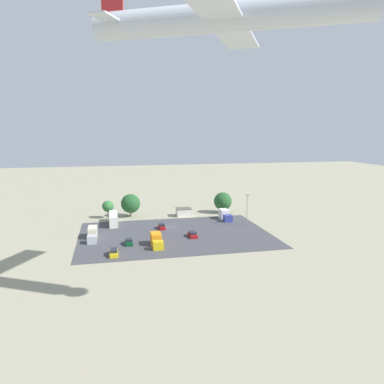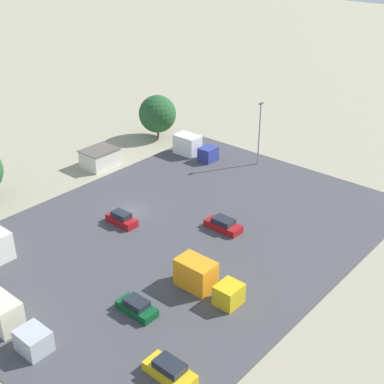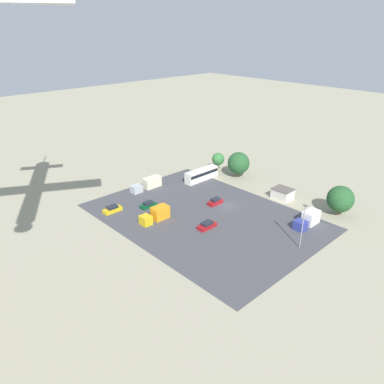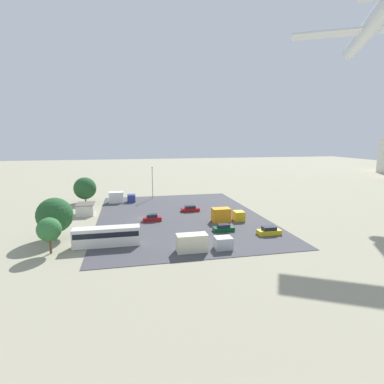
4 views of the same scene
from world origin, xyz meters
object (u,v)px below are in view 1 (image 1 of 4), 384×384
Objects in this scene: parked_truck_1 at (92,234)px; parked_car_1 at (129,242)px; shed_building at (184,212)px; parked_car_2 at (193,235)px; parked_car_3 at (114,253)px; bus at (113,218)px; parked_car_0 at (162,227)px; parked_truck_2 at (225,215)px; airplane at (236,16)px; parked_truck_0 at (156,240)px.

parked_car_1 is at bearing 143.16° from parked_truck_1.
shed_building is 34.57m from parked_car_1.
parked_car_3 is (21.07, 10.94, 0.05)m from parked_car_2.
parked_truck_1 is (5.63, 15.11, -0.42)m from bus.
bus is (23.28, 6.38, 0.46)m from shed_building.
parked_car_2 is (-17.24, -3.13, 0.02)m from parked_car_1.
bus is 2.47× the size of parked_car_2.
parked_car_1 is at bearing 99.15° from bus.
parked_car_0 reaches higher than parked_car_3.
parked_truck_2 reaches higher than parked_car_3.
parked_car_2 is at bearing 124.80° from parked_car_0.
shed_building is 25.37m from parked_car_2.
parked_truck_2 is (-31.81, -20.41, 0.81)m from parked_car_1.
parked_car_1 is 8.70m from parked_car_3.
airplane reaches higher than parked_truck_2.
parked_truck_1 is at bearing 143.16° from parked_car_1.
airplane is (-6.95, 37.75, 42.73)m from parked_truck_0.
parked_car_0 is at bearing 52.33° from parked_car_1.
parked_truck_1 reaches higher than parked_car_0.
bus reaches higher than shed_building.
airplane is at bearing 73.38° from parked_truck_2.
bus reaches higher than parked_car_1.
parked_car_3 is (0.29, 29.79, -1.08)m from bus.
parked_truck_2 is (-35.35, 1.58, -0.34)m from bus.
shed_building is 0.69× the size of parked_truck_2.
bus is 28.08m from parked_car_2.
parked_truck_2 reaches higher than parked_car_0.
bus is at bearing -135.90° from airplane.
shed_building is at bearing -143.37° from parked_truck_1.
parked_car_3 is at bearing 56.26° from parked_car_0.
parked_truck_1 is at bearing 171.94° from parked_car_2.
parked_car_0 is 25.30m from parked_car_3.
parked_truck_1 is 43.16m from parked_truck_2.
shed_building reaches higher than parked_car_1.
parked_car_0 reaches higher than parked_car_1.
parked_truck_0 reaches higher than parked_truck_1.
parked_truck_2 is at bearing 146.59° from shed_building.
parked_car_2 is 0.63× the size of parked_truck_0.
parked_car_0 is 22.77m from parked_truck_2.
shed_building is at bearing -33.41° from parked_truck_2.
bus is at bearing -90.56° from parked_car_3.
parked_car_2 is at bearing 84.35° from shed_building.
shed_building is 1.12× the size of parked_car_3.
parked_car_1 is at bearing -169.69° from parked_car_2.
parked_car_0 is at bearing 124.80° from parked_car_2.
bus is 1.21× the size of parked_truck_1.
parked_truck_2 reaches higher than parked_truck_1.
parked_truck_0 is at bearing 42.65° from parked_truck_2.
parked_car_3 is at bearing -152.57° from parked_car_2.
airplane is at bearing 105.37° from bus.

